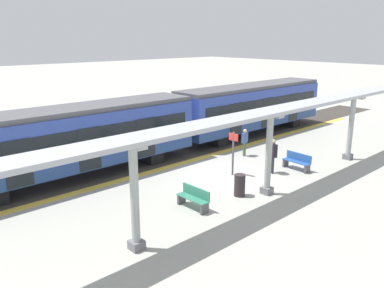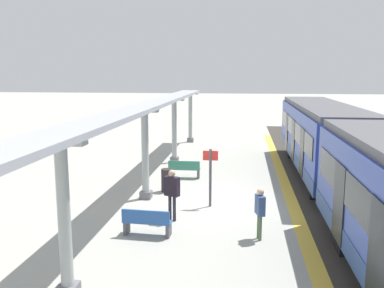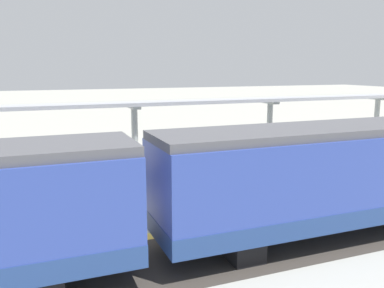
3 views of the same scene
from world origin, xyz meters
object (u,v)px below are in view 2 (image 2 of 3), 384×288
(train_near_carriage, at_px, (320,137))
(canopy_pillar_nearest, at_px, (190,117))
(canopy_pillar_third, at_px, (145,154))
(passenger_waiting_near_edge, at_px, (260,208))
(platform_info_sign, at_px, (210,172))
(canopy_pillar_fourth, at_px, (64,220))
(trash_bin, at_px, (167,180))
(passenger_by_the_benches, at_px, (172,189))
(bench_near_end, at_px, (184,169))
(bench_mid_platform, at_px, (147,222))
(canopy_pillar_second, at_px, (174,130))

(train_near_carriage, xyz_separation_m, canopy_pillar_nearest, (7.58, -8.80, -0.02))
(canopy_pillar_third, bearing_deg, passenger_waiting_near_edge, 140.09)
(passenger_waiting_near_edge, bearing_deg, canopy_pillar_third, -39.91)
(platform_info_sign, xyz_separation_m, passenger_waiting_near_edge, (-1.72, 2.94, -0.33))
(canopy_pillar_nearest, relative_size, canopy_pillar_fourth, 1.00)
(passenger_waiting_near_edge, bearing_deg, trash_bin, -51.84)
(canopy_pillar_third, relative_size, passenger_by_the_benches, 2.02)
(canopy_pillar_nearest, xyz_separation_m, platform_info_sign, (-2.63, 14.58, -0.49))
(bench_near_end, relative_size, bench_mid_platform, 0.99)
(canopy_pillar_fourth, height_order, passenger_by_the_benches, canopy_pillar_fourth)
(bench_mid_platform, distance_m, passenger_waiting_near_edge, 3.46)
(bench_near_end, distance_m, passenger_by_the_benches, 5.80)
(canopy_pillar_nearest, xyz_separation_m, canopy_pillar_fourth, (0.00, 21.34, 0.00))
(platform_info_sign, bearing_deg, canopy_pillar_second, -70.88)
(canopy_pillar_fourth, height_order, bench_mid_platform, canopy_pillar_fourth)
(bench_near_end, distance_m, trash_bin, 2.35)
(canopy_pillar_second, height_order, canopy_pillar_third, same)
(bench_near_end, height_order, bench_mid_platform, same)
(train_near_carriage, distance_m, trash_bin, 8.12)
(canopy_pillar_fourth, distance_m, bench_mid_platform, 4.02)
(train_near_carriage, xyz_separation_m, passenger_by_the_benches, (6.10, 7.45, -0.72))
(canopy_pillar_second, height_order, trash_bin, canopy_pillar_second)
(canopy_pillar_second, distance_m, canopy_pillar_third, 6.89)
(canopy_pillar_second, height_order, bench_mid_platform, canopy_pillar_second)
(passenger_by_the_benches, bearing_deg, passenger_waiting_near_edge, 156.21)
(canopy_pillar_nearest, distance_m, trash_bin, 12.90)
(trash_bin, distance_m, passenger_by_the_benches, 3.59)
(bench_near_end, distance_m, bench_mid_platform, 7.18)
(bench_mid_platform, bearing_deg, platform_info_sign, -118.63)
(bench_near_end, bearing_deg, bench_mid_platform, 88.97)
(canopy_pillar_fourth, bearing_deg, passenger_by_the_benches, -106.16)
(bench_near_end, bearing_deg, passenger_by_the_benches, 94.10)
(train_near_carriage, relative_size, passenger_by_the_benches, 7.20)
(bench_mid_platform, distance_m, passenger_by_the_benches, 1.67)
(train_near_carriage, relative_size, trash_bin, 13.12)
(bench_mid_platform, relative_size, passenger_by_the_benches, 0.86)
(canopy_pillar_third, bearing_deg, platform_info_sign, 165.16)
(canopy_pillar_nearest, height_order, canopy_pillar_third, same)
(train_near_carriage, distance_m, canopy_pillar_second, 7.79)
(canopy_pillar_nearest, relative_size, platform_info_sign, 1.63)
(canopy_pillar_fourth, bearing_deg, train_near_carriage, -121.15)
(train_near_carriage, distance_m, bench_mid_platform, 11.18)
(canopy_pillar_third, distance_m, bench_mid_platform, 4.15)
(trash_bin, xyz_separation_m, passenger_waiting_near_edge, (-3.70, 4.70, 0.51))
(canopy_pillar_fourth, distance_m, passenger_waiting_near_edge, 5.85)
(bench_near_end, xyz_separation_m, trash_bin, (0.41, 2.31, 0.04))
(canopy_pillar_fourth, xyz_separation_m, passenger_waiting_near_edge, (-4.35, -3.82, -0.82))
(bench_near_end, bearing_deg, canopy_pillar_second, -73.16)
(canopy_pillar_third, relative_size, trash_bin, 3.68)
(bench_mid_platform, distance_m, trash_bin, 4.88)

